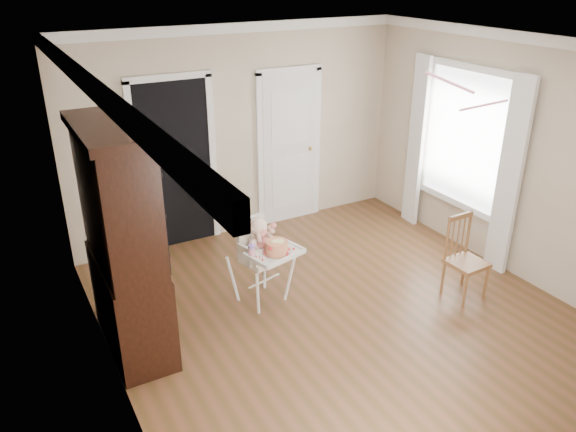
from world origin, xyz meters
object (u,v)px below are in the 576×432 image
high_chair (261,252)px  sippy_cup (252,251)px  dining_chair (465,260)px  cake (277,247)px  china_cabinet (124,243)px

high_chair → sippy_cup: high_chair is taller
dining_chair → cake: bearing=157.1°
cake → china_cabinet: 1.51m
high_chair → dining_chair: bearing=-39.9°
high_chair → china_cabinet: china_cabinet is taller
cake → dining_chair: 2.06m
high_chair → dining_chair: 2.20m
china_cabinet → dining_chair: bearing=-14.1°
high_chair → cake: high_chair is taller
high_chair → sippy_cup: (-0.19, -0.18, 0.15)m
sippy_cup → china_cabinet: size_ratio=0.08×
china_cabinet → dining_chair: size_ratio=2.37×
dining_chair → china_cabinet: bearing=163.8°
dining_chair → high_chair: bearing=152.4°
dining_chair → sippy_cup: bearing=158.4°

